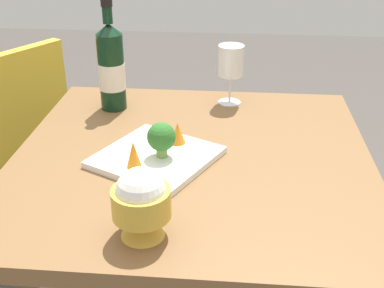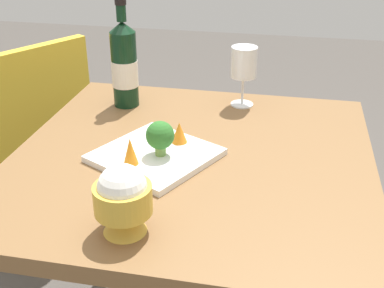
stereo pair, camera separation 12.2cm
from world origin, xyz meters
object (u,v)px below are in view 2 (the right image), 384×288
(broccoli_floret, at_px, (160,136))
(carrot_garnish_right, at_px, (179,132))
(rice_bowl, at_px, (123,198))
(serving_plate, at_px, (155,155))
(carrot_garnish_left, at_px, (130,151))
(wine_glass, at_px, (244,64))
(wine_bottle, at_px, (124,64))
(chair_near_window, at_px, (34,127))

(broccoli_floret, bearing_deg, carrot_garnish_right, -21.53)
(rice_bowl, xyz_separation_m, serving_plate, (0.29, 0.02, -0.07))
(rice_bowl, bearing_deg, carrot_garnish_left, 14.73)
(rice_bowl, relative_size, serving_plate, 0.42)
(wine_glass, xyz_separation_m, broccoli_floret, (-0.39, 0.15, -0.06))
(broccoli_floret, xyz_separation_m, carrot_garnish_left, (-0.06, 0.06, -0.02))
(serving_plate, xyz_separation_m, carrot_garnish_right, (0.07, -0.04, 0.03))
(broccoli_floret, bearing_deg, wine_bottle, 30.77)
(rice_bowl, bearing_deg, carrot_garnish_right, -4.10)
(rice_bowl, xyz_separation_m, carrot_garnish_right, (0.36, -0.03, -0.03))
(chair_near_window, distance_m, carrot_garnish_right, 0.84)
(carrot_garnish_left, relative_size, carrot_garnish_right, 1.22)
(wine_bottle, relative_size, serving_plate, 0.96)
(carrot_garnish_right, bearing_deg, serving_plate, 145.30)
(rice_bowl, xyz_separation_m, carrot_garnish_left, (0.23, 0.06, -0.03))
(wine_glass, distance_m, broccoli_floret, 0.42)
(chair_near_window, bearing_deg, broccoli_floret, -98.72)
(wine_glass, distance_m, rice_bowl, 0.69)
(wine_bottle, distance_m, wine_glass, 0.35)
(broccoli_floret, bearing_deg, wine_glass, -21.52)
(wine_bottle, xyz_separation_m, broccoli_floret, (-0.32, -0.19, -0.06))
(carrot_garnish_right, bearing_deg, broccoli_floret, 158.47)
(broccoli_floret, xyz_separation_m, carrot_garnish_right, (0.07, -0.03, -0.02))
(wine_bottle, height_order, wine_glass, wine_bottle)
(serving_plate, bearing_deg, carrot_garnish_left, 148.39)
(rice_bowl, height_order, carrot_garnish_right, rice_bowl)
(wine_glass, height_order, carrot_garnish_left, wine_glass)
(broccoli_floret, relative_size, carrot_garnish_left, 1.31)
(broccoli_floret, bearing_deg, rice_bowl, -179.26)
(wine_bottle, height_order, carrot_garnish_left, wine_bottle)
(chair_near_window, xyz_separation_m, rice_bowl, (-0.81, -0.64, 0.28))
(wine_bottle, relative_size, wine_glass, 1.80)
(rice_bowl, bearing_deg, chair_near_window, 38.23)
(carrot_garnish_right, bearing_deg, wine_bottle, 41.87)
(wine_glass, height_order, broccoli_floret, wine_glass)
(chair_near_window, distance_m, serving_plate, 0.83)
(wine_bottle, relative_size, rice_bowl, 2.27)
(wine_bottle, xyz_separation_m, rice_bowl, (-0.60, -0.19, -0.05))
(wine_bottle, bearing_deg, carrot_garnish_right, -138.13)
(serving_plate, distance_m, broccoli_floret, 0.06)
(carrot_garnish_left, xyz_separation_m, carrot_garnish_right, (0.13, -0.09, -0.01))
(carrot_garnish_left, bearing_deg, broccoli_floret, -44.90)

